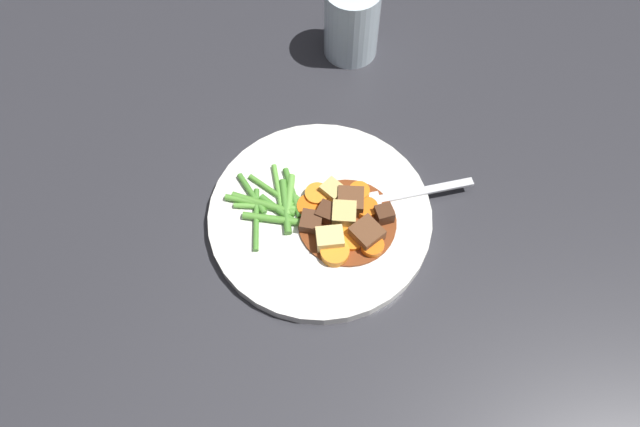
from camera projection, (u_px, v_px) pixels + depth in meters
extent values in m
plane|color=#2D2D33|center=(320.00, 220.00, 0.75)|extent=(3.00, 3.00, 0.00)
cylinder|color=white|center=(320.00, 217.00, 0.74)|extent=(0.26, 0.26, 0.02)
cylinder|color=brown|center=(347.00, 222.00, 0.73)|extent=(0.11, 0.11, 0.00)
cylinder|color=orange|center=(359.00, 193.00, 0.74)|extent=(0.03, 0.03, 0.01)
cylinder|color=orange|center=(310.00, 208.00, 0.74)|extent=(0.04, 0.04, 0.01)
cylinder|color=orange|center=(366.00, 209.00, 0.73)|extent=(0.04, 0.04, 0.01)
cylinder|color=orange|center=(317.00, 195.00, 0.74)|extent=(0.04, 0.04, 0.01)
cylinder|color=orange|center=(335.00, 252.00, 0.71)|extent=(0.04, 0.04, 0.01)
cylinder|color=orange|center=(338.00, 200.00, 0.74)|extent=(0.04, 0.04, 0.01)
cylinder|color=orange|center=(351.00, 237.00, 0.72)|extent=(0.05, 0.05, 0.01)
cylinder|color=orange|center=(372.00, 246.00, 0.71)|extent=(0.04, 0.04, 0.01)
cube|color=#E5CC7A|center=(330.00, 239.00, 0.71)|extent=(0.04, 0.04, 0.02)
cube|color=#DBBC6B|center=(330.00, 190.00, 0.74)|extent=(0.03, 0.03, 0.02)
cube|color=#DBBC6B|center=(344.00, 215.00, 0.72)|extent=(0.04, 0.04, 0.02)
cube|color=brown|center=(367.00, 234.00, 0.71)|extent=(0.04, 0.04, 0.02)
cube|color=#4C2B19|center=(384.00, 215.00, 0.72)|extent=(0.03, 0.03, 0.02)
cube|color=#4C2B19|center=(329.00, 210.00, 0.73)|extent=(0.02, 0.03, 0.02)
cube|color=brown|center=(350.00, 202.00, 0.73)|extent=(0.04, 0.04, 0.02)
cube|color=#56331E|center=(309.00, 221.00, 0.72)|extent=(0.03, 0.03, 0.02)
cylinder|color=#4C8E33|center=(256.00, 219.00, 0.73)|extent=(0.05, 0.07, 0.01)
cylinder|color=#4C8E33|center=(252.00, 194.00, 0.75)|extent=(0.06, 0.03, 0.01)
cylinder|color=#599E38|center=(279.00, 220.00, 0.73)|extent=(0.08, 0.04, 0.01)
cylinder|color=#599E38|center=(271.00, 191.00, 0.75)|extent=(0.07, 0.01, 0.01)
cylinder|color=#66AD42|center=(291.00, 194.00, 0.75)|extent=(0.03, 0.05, 0.01)
cylinder|color=#4C8E33|center=(278.00, 209.00, 0.74)|extent=(0.05, 0.02, 0.01)
cylinder|color=#4C8E33|center=(285.00, 206.00, 0.74)|extent=(0.05, 0.06, 0.01)
cylinder|color=#4C8E33|center=(293.00, 193.00, 0.75)|extent=(0.06, 0.05, 0.01)
cylinder|color=#599E38|center=(303.00, 203.00, 0.74)|extent=(0.06, 0.02, 0.01)
cylinder|color=#599E38|center=(255.00, 203.00, 0.74)|extent=(0.07, 0.03, 0.01)
cylinder|color=#66AD42|center=(279.00, 189.00, 0.75)|extent=(0.05, 0.06, 0.01)
cylinder|color=#599E38|center=(263.00, 204.00, 0.74)|extent=(0.08, 0.03, 0.01)
cylinder|color=#66AD42|center=(266.00, 207.00, 0.74)|extent=(0.07, 0.04, 0.01)
cube|color=silver|center=(427.00, 190.00, 0.75)|extent=(0.09, 0.09, 0.00)
cube|color=silver|center=(373.00, 201.00, 0.74)|extent=(0.03, 0.03, 0.00)
cylinder|color=silver|center=(346.00, 199.00, 0.75)|extent=(0.03, 0.03, 0.00)
cylinder|color=silver|center=(348.00, 203.00, 0.74)|extent=(0.03, 0.03, 0.00)
cylinder|color=silver|center=(349.00, 208.00, 0.74)|extent=(0.03, 0.03, 0.00)
cylinder|color=silver|center=(350.00, 212.00, 0.74)|extent=(0.03, 0.03, 0.00)
cylinder|color=silver|center=(352.00, 22.00, 0.84)|extent=(0.07, 0.07, 0.10)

